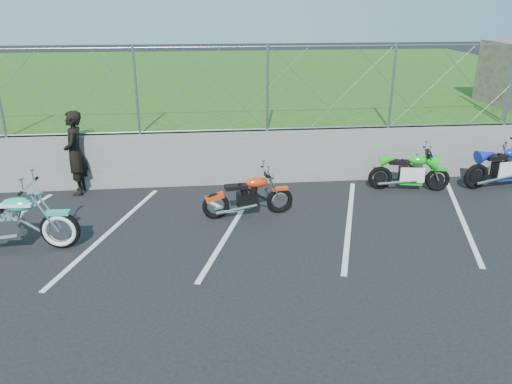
{
  "coord_description": "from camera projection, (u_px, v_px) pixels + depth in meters",
  "views": [
    {
      "loc": [
        -0.46,
        -8.08,
        4.25
      ],
      "look_at": [
        0.5,
        1.3,
        0.59
      ],
      "focal_mm": 35.0,
      "sensor_mm": 36.0,
      "label": 1
    }
  ],
  "objects": [
    {
      "name": "grass_field",
      "position": [
        215.0,
        89.0,
        21.36
      ],
      "size": [
        30.0,
        20.0,
        1.3
      ],
      "primitive_type": "cube",
      "color": "#234C14",
      "rests_on": "ground"
    },
    {
      "name": "naked_orange",
      "position": [
        249.0,
        197.0,
        10.34
      ],
      "size": [
        1.92,
        0.65,
        0.96
      ],
      "rotation": [
        0.0,
        0.0,
        0.13
      ],
      "color": "black",
      "rests_on": "ground"
    },
    {
      "name": "parking_lines",
      "position": [
        292.0,
        223.0,
        10.12
      ],
      "size": [
        18.29,
        4.31,
        0.01
      ],
      "color": "silver",
      "rests_on": "ground"
    },
    {
      "name": "person_standing",
      "position": [
        75.0,
        153.0,
        11.36
      ],
      "size": [
        0.51,
        0.74,
        1.94
      ],
      "primitive_type": "imported",
      "rotation": [
        0.0,
        0.0,
        -1.5
      ],
      "color": "black",
      "rests_on": "ground"
    },
    {
      "name": "retaining_wall",
      "position": [
        226.0,
        158.0,
        12.09
      ],
      "size": [
        30.0,
        0.22,
        1.3
      ],
      "primitive_type": "cube",
      "color": "slate",
      "rests_on": "ground"
    },
    {
      "name": "sportbike_blue",
      "position": [
        505.0,
        168.0,
        11.96
      ],
      "size": [
        2.11,
        0.75,
        1.09
      ],
      "rotation": [
        0.0,
        0.0,
        0.14
      ],
      "color": "black",
      "rests_on": "ground"
    },
    {
      "name": "cruiser_turquoise",
      "position": [
        11.0,
        224.0,
        8.9
      ],
      "size": [
        2.49,
        0.79,
        1.24
      ],
      "rotation": [
        0.0,
        0.0,
        -0.05
      ],
      "color": "black",
      "rests_on": "ground"
    },
    {
      "name": "chain_link_fence",
      "position": [
        224.0,
        90.0,
        11.49
      ],
      "size": [
        28.0,
        0.03,
        2.0
      ],
      "color": "gray",
      "rests_on": "retaining_wall"
    },
    {
      "name": "ground",
      "position": [
        236.0,
        249.0,
        9.08
      ],
      "size": [
        90.0,
        90.0,
        0.0
      ],
      "primitive_type": "plane",
      "color": "black",
      "rests_on": "ground"
    },
    {
      "name": "sportbike_green",
      "position": [
        410.0,
        173.0,
        11.74
      ],
      "size": [
        1.88,
        0.67,
        0.98
      ],
      "rotation": [
        0.0,
        0.0,
        -0.19
      ],
      "color": "black",
      "rests_on": "ground"
    }
  ]
}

